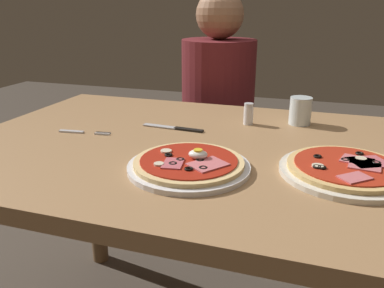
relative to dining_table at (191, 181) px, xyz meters
The scene contains 8 objects.
dining_table is the anchor object (origin of this frame).
pizza_foreground 0.22m from the dining_table, 73.31° to the right, with size 0.28×0.28×0.05m.
pizza_across_left 0.42m from the dining_table, 13.23° to the right, with size 0.29×0.29×0.03m.
water_glass_near 0.41m from the dining_table, 46.05° to the left, with size 0.07×0.07×0.09m.
fork 0.35m from the dining_table, behind, with size 0.16×0.03×0.00m.
knife 0.18m from the dining_table, 126.89° to the left, with size 0.20×0.03×0.01m.
salt_shaker 0.29m from the dining_table, 63.14° to the left, with size 0.03×0.03×0.07m.
diner_person 0.72m from the dining_table, 98.60° to the left, with size 0.32×0.32×1.18m.
Camera 1 is at (0.31, -0.95, 1.12)m, focal length 36.69 mm.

